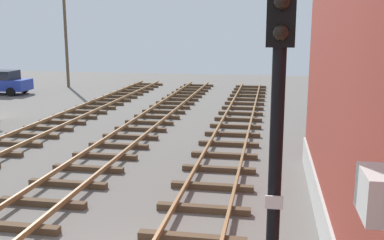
# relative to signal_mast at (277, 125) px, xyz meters

# --- Properties ---
(signal_mast) EXTENTS (0.36, 0.40, 5.64)m
(signal_mast) POSITION_rel_signal_mast_xyz_m (0.00, 0.00, 0.00)
(signal_mast) COLOR black
(signal_mast) RESTS_ON ground
(parked_car_blue) EXTENTS (4.20, 2.04, 1.76)m
(parked_car_blue) POSITION_rel_signal_mast_xyz_m (-19.84, 24.16, -2.63)
(parked_car_blue) COLOR #23389E
(parked_car_blue) RESTS_ON ground
(utility_pole_far) EXTENTS (1.80, 0.24, 8.94)m
(utility_pole_far) POSITION_rel_signal_mast_xyz_m (-16.79, 28.93, 1.14)
(utility_pole_far) COLOR brown
(utility_pole_far) RESTS_ON ground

